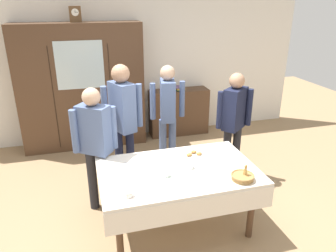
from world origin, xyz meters
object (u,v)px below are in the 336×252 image
(spoon_back_edge, at_px, (124,163))
(pastry_plate, at_px, (194,155))
(tea_cup_center, at_px, (129,195))
(mantel_clock, at_px, (75,14))
(person_near_right_end, at_px, (234,117))
(person_by_cabinet, at_px, (168,108))
(spoon_near_left, at_px, (124,188))
(person_behind_table_left, at_px, (123,115))
(dining_table, at_px, (179,179))
(spoon_far_right, at_px, (165,188))
(tea_cup_mid_right, at_px, (190,167))
(wall_cabinet, at_px, (82,87))
(bookshelf_low, at_px, (179,112))
(person_beside_shelf, at_px, (95,139))
(tea_cup_mid_left, at_px, (166,175))
(bread_basket, at_px, (243,177))
(book_stack, at_px, (179,88))

(spoon_back_edge, bearing_deg, pastry_plate, -3.11)
(tea_cup_center, bearing_deg, spoon_back_edge, 85.58)
(mantel_clock, xyz_separation_m, person_near_right_end, (1.96, -1.71, -1.29))
(person_by_cabinet, bearing_deg, tea_cup_center, -116.14)
(spoon_back_edge, relative_size, spoon_near_left, 1.00)
(spoon_back_edge, height_order, person_behind_table_left, person_behind_table_left)
(dining_table, xyz_separation_m, spoon_far_right, (-0.23, -0.29, 0.10))
(mantel_clock, relative_size, spoon_back_edge, 2.02)
(tea_cup_mid_right, bearing_deg, wall_cabinet, 111.80)
(bookshelf_low, relative_size, person_beside_shelf, 0.72)
(spoon_near_left, xyz_separation_m, person_by_cabinet, (0.88, 1.59, 0.22))
(dining_table, bearing_deg, person_by_cabinet, 79.30)
(mantel_clock, xyz_separation_m, tea_cup_mid_left, (0.73, -2.67, -1.45))
(mantel_clock, distance_m, person_by_cabinet, 2.07)
(tea_cup_mid_right, bearing_deg, spoon_far_right, -140.09)
(mantel_clock, relative_size, person_by_cabinet, 0.15)
(wall_cabinet, relative_size, tea_cup_mid_right, 16.12)
(mantel_clock, xyz_separation_m, person_behind_table_left, (0.46, -1.55, -1.17))
(bread_basket, xyz_separation_m, pastry_plate, (-0.30, 0.62, -0.02))
(dining_table, xyz_separation_m, book_stack, (0.83, 2.64, 0.26))
(spoon_back_edge, height_order, spoon_near_left, same)
(tea_cup_mid_left, relative_size, tea_cup_mid_right, 1.00)
(wall_cabinet, xyz_separation_m, spoon_far_right, (0.67, -2.88, -0.31))
(wall_cabinet, relative_size, bread_basket, 8.73)
(wall_cabinet, xyz_separation_m, book_stack, (1.73, 0.05, -0.15))
(person_beside_shelf, bearing_deg, tea_cup_mid_right, -33.47)
(dining_table, distance_m, wall_cabinet, 2.77)
(wall_cabinet, distance_m, spoon_back_edge, 2.31)
(person_near_right_end, bearing_deg, tea_cup_mid_left, -141.92)
(dining_table, relative_size, tea_cup_center, 12.99)
(dining_table, bearing_deg, person_beside_shelf, 141.93)
(bread_basket, distance_m, person_near_right_end, 1.33)
(tea_cup_mid_left, height_order, person_beside_shelf, person_beside_shelf)
(tea_cup_mid_left, bearing_deg, spoon_far_right, -107.52)
(tea_cup_mid_left, distance_m, person_near_right_end, 1.57)
(mantel_clock, relative_size, book_stack, 1.02)
(mantel_clock, height_order, person_by_cabinet, mantel_clock)
(person_by_cabinet, bearing_deg, tea_cup_mid_right, -95.58)
(tea_cup_mid_left, relative_size, tea_cup_center, 1.00)
(person_near_right_end, height_order, person_behind_table_left, person_behind_table_left)
(tea_cup_center, bearing_deg, wall_cabinet, 95.94)
(person_near_right_end, bearing_deg, spoon_back_edge, -161.00)
(person_by_cabinet, bearing_deg, person_behind_table_left, -151.93)
(tea_cup_mid_right, height_order, spoon_back_edge, tea_cup_mid_right)
(wall_cabinet, height_order, mantel_clock, mantel_clock)
(tea_cup_mid_left, relative_size, bread_basket, 0.54)
(tea_cup_center, bearing_deg, spoon_far_right, 8.30)
(tea_cup_mid_left, xyz_separation_m, bread_basket, (0.73, -0.25, 0.01))
(tea_cup_center, relative_size, bread_basket, 0.54)
(bookshelf_low, xyz_separation_m, tea_cup_mid_right, (-0.70, -2.63, 0.33))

